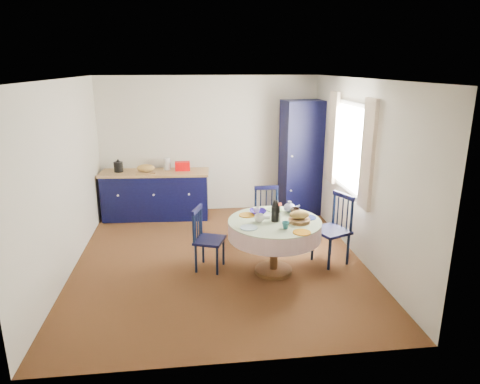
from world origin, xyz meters
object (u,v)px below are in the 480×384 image
object	(u,v)px
dining_table	(275,229)
mug_b	(286,225)
chair_right	(334,228)
chair_far	(268,217)
mug_c	(295,211)
kitchen_counter	(156,194)
mug_d	(257,210)
pantry_cabinet	(302,158)
mug_a	(259,218)
cobalt_bowl	(258,212)
chair_left	(207,238)

from	to	relation	value
dining_table	mug_b	bearing A→B (deg)	-76.91
chair_right	mug_b	bearing A→B (deg)	-80.25
chair_far	mug_c	bearing A→B (deg)	-71.05
chair_far	kitchen_counter	bearing A→B (deg)	139.99
mug_d	kitchen_counter	bearing A→B (deg)	125.97
chair_right	mug_b	xyz separation A→B (m)	(-0.80, -0.51, 0.28)
chair_right	mug_c	bearing A→B (deg)	-109.80
kitchen_counter	chair_far	world-z (taller)	kitchen_counter
pantry_cabinet	mug_a	bearing A→B (deg)	-122.15
kitchen_counter	chair_far	size ratio (longest dim) A/B	2.14
mug_c	kitchen_counter	bearing A→B (deg)	132.58
chair_right	mug_a	size ratio (longest dim) A/B	7.71
dining_table	cobalt_bowl	bearing A→B (deg)	123.08
chair_far	pantry_cabinet	bearing A→B (deg)	58.25
dining_table	chair_far	bearing A→B (deg)	85.84
chair_far	mug_a	world-z (taller)	chair_far
mug_c	mug_d	world-z (taller)	mug_c
dining_table	mug_b	xyz separation A→B (m)	(0.07, -0.29, 0.16)
dining_table	mug_c	world-z (taller)	dining_table
pantry_cabinet	chair_right	size ratio (longest dim) A/B	2.12
kitchen_counter	mug_c	size ratio (longest dim) A/B	15.99
kitchen_counter	cobalt_bowl	world-z (taller)	kitchen_counter
mug_c	mug_d	distance (m)	0.52
kitchen_counter	cobalt_bowl	xyz separation A→B (m)	(1.52, -2.10, 0.32)
pantry_cabinet	cobalt_bowl	bearing A→B (deg)	-124.82
mug_d	cobalt_bowl	distance (m)	0.03
dining_table	chair_far	world-z (taller)	dining_table
chair_far	chair_right	world-z (taller)	chair_right
chair_right	mug_c	xyz separation A→B (m)	(-0.56, -0.03, 0.28)
dining_table	cobalt_bowl	distance (m)	0.37
mug_b	chair_right	bearing A→B (deg)	32.49
kitchen_counter	mug_a	xyz separation A→B (m)	(1.49, -2.41, 0.34)
chair_left	mug_c	distance (m)	1.24
kitchen_counter	mug_d	distance (m)	2.59
kitchen_counter	mug_c	bearing A→B (deg)	-43.85
chair_left	mug_a	bearing A→B (deg)	-89.62
kitchen_counter	chair_right	xyz separation A→B (m)	(2.58, -2.17, 0.05)
chair_left	mug_d	xyz separation A→B (m)	(0.69, 0.09, 0.34)
mug_a	mug_d	xyz separation A→B (m)	(0.02, 0.33, -0.01)
kitchen_counter	mug_b	size ratio (longest dim) A/B	20.87
kitchen_counter	mug_a	bearing A→B (deg)	-54.66
pantry_cabinet	chair_right	xyz separation A→B (m)	(-0.08, -2.12, -0.54)
chair_right	chair_left	bearing A→B (deg)	-112.65
pantry_cabinet	chair_left	distance (m)	2.87
chair_right	cobalt_bowl	size ratio (longest dim) A/B	4.34
pantry_cabinet	chair_far	distance (m)	1.79
chair_left	pantry_cabinet	bearing A→B (deg)	-20.78
kitchen_counter	mug_c	world-z (taller)	kitchen_counter
kitchen_counter	pantry_cabinet	world-z (taller)	pantry_cabinet
mug_c	cobalt_bowl	distance (m)	0.50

